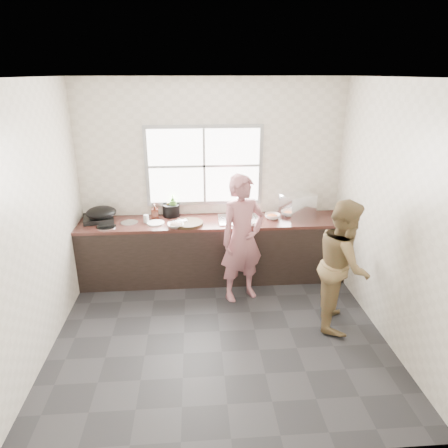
{
  "coord_description": "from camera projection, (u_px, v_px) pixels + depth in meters",
  "views": [
    {
      "loc": [
        -0.24,
        -3.78,
        2.74
      ],
      "look_at": [
        0.1,
        0.65,
        1.05
      ],
      "focal_mm": 32.0,
      "sensor_mm": 36.0,
      "label": 1
    }
  ],
  "objects": [
    {
      "name": "floor",
      "position": [
        220.0,
        332.0,
        4.51
      ],
      "size": [
        3.6,
        3.2,
        0.01
      ],
      "primitive_type": "cube",
      "color": "#252527",
      "rests_on": "ground"
    },
    {
      "name": "ceiling",
      "position": [
        218.0,
        77.0,
        3.55
      ],
      "size": [
        3.6,
        3.2,
        0.01
      ],
      "primitive_type": "cube",
      "color": "silver",
      "rests_on": "wall_back"
    },
    {
      "name": "wall_back",
      "position": [
        212.0,
        180.0,
        5.53
      ],
      "size": [
        3.6,
        0.01,
        2.7
      ],
      "primitive_type": "cube",
      "color": "beige",
      "rests_on": "ground"
    },
    {
      "name": "wall_left",
      "position": [
        35.0,
        224.0,
        3.9
      ],
      "size": [
        0.01,
        3.2,
        2.7
      ],
      "primitive_type": "cube",
      "color": "silver",
      "rests_on": "ground"
    },
    {
      "name": "wall_right",
      "position": [
        391.0,
        215.0,
        4.16
      ],
      "size": [
        0.01,
        3.2,
        2.7
      ],
      "primitive_type": "cube",
      "color": "silver",
      "rests_on": "ground"
    },
    {
      "name": "wall_front",
      "position": [
        235.0,
        306.0,
        2.54
      ],
      "size": [
        3.6,
        0.01,
        2.7
      ],
      "primitive_type": "cube",
      "color": "beige",
      "rests_on": "ground"
    },
    {
      "name": "cabinet",
      "position": [
        213.0,
        251.0,
        5.57
      ],
      "size": [
        3.6,
        0.62,
        0.82
      ],
      "primitive_type": "cube",
      "color": "black",
      "rests_on": "floor"
    },
    {
      "name": "countertop",
      "position": [
        213.0,
        222.0,
        5.42
      ],
      "size": [
        3.6,
        0.64,
        0.04
      ],
      "primitive_type": "cube",
      "color": "#3B1D18",
      "rests_on": "cabinet"
    },
    {
      "name": "sink",
      "position": [
        239.0,
        220.0,
        5.43
      ],
      "size": [
        0.55,
        0.45,
        0.02
      ],
      "primitive_type": "cube",
      "color": "silver",
      "rests_on": "countertop"
    },
    {
      "name": "faucet",
      "position": [
        237.0,
        205.0,
        5.57
      ],
      "size": [
        0.02,
        0.02,
        0.3
      ],
      "primitive_type": "cylinder",
      "color": "silver",
      "rests_on": "countertop"
    },
    {
      "name": "window_frame",
      "position": [
        204.0,
        166.0,
        5.44
      ],
      "size": [
        1.6,
        0.05,
        1.1
      ],
      "primitive_type": "cube",
      "color": "#9EA0A5",
      "rests_on": "wall_back"
    },
    {
      "name": "window_glazing",
      "position": [
        204.0,
        166.0,
        5.41
      ],
      "size": [
        1.5,
        0.01,
        1.0
      ],
      "primitive_type": "cube",
      "color": "white",
      "rests_on": "window_frame"
    },
    {
      "name": "woman",
      "position": [
        242.0,
        243.0,
        4.95
      ],
      "size": [
        0.65,
        0.55,
        1.52
      ],
      "primitive_type": "imported",
      "rotation": [
        0.0,
        0.0,
        0.39
      ],
      "color": "#AF696F",
      "rests_on": "floor"
    },
    {
      "name": "person_side",
      "position": [
        343.0,
        264.0,
        4.43
      ],
      "size": [
        0.74,
        0.85,
        1.49
      ],
      "primitive_type": "imported",
      "rotation": [
        0.0,
        0.0,
        1.3
      ],
      "color": "olive",
      "rests_on": "floor"
    },
    {
      "name": "cutting_board",
      "position": [
        188.0,
        223.0,
        5.25
      ],
      "size": [
        0.49,
        0.49,
        0.04
      ],
      "primitive_type": "cylinder",
      "rotation": [
        0.0,
        0.0,
        -0.32
      ],
      "color": "black",
      "rests_on": "countertop"
    },
    {
      "name": "cleaver",
      "position": [
        180.0,
        221.0,
        5.28
      ],
      "size": [
        0.21,
        0.15,
        0.01
      ],
      "primitive_type": "cube",
      "rotation": [
        0.0,
        0.0,
        0.35
      ],
      "color": "#AAAEB1",
      "rests_on": "cutting_board"
    },
    {
      "name": "bowl_mince",
      "position": [
        176.0,
        225.0,
        5.17
      ],
      "size": [
        0.23,
        0.23,
        0.05
      ],
      "primitive_type": "imported",
      "rotation": [
        0.0,
        0.0,
        0.11
      ],
      "color": "white",
      "rests_on": "countertop"
    },
    {
      "name": "bowl_crabs",
      "position": [
        272.0,
        217.0,
        5.47
      ],
      "size": [
        0.19,
        0.19,
        0.05
      ],
      "primitive_type": "imported",
      "rotation": [
        0.0,
        0.0,
        0.13
      ],
      "color": "white",
      "rests_on": "countertop"
    },
    {
      "name": "bowl_held",
      "position": [
        251.0,
        223.0,
        5.23
      ],
      "size": [
        0.28,
        0.28,
        0.07
      ],
      "primitive_type": "imported",
      "rotation": [
        0.0,
        0.0,
        0.36
      ],
      "color": "white",
      "rests_on": "countertop"
    },
    {
      "name": "black_pot",
      "position": [
        171.0,
        210.0,
        5.55
      ],
      "size": [
        0.26,
        0.26,
        0.17
      ],
      "primitive_type": "cylinder",
      "rotation": [
        0.0,
        0.0,
        0.11
      ],
      "color": "black",
      "rests_on": "countertop"
    },
    {
      "name": "plate_food",
      "position": [
        156.0,
        223.0,
        5.29
      ],
      "size": [
        0.3,
        0.3,
        0.02
      ],
      "primitive_type": "cylinder",
      "rotation": [
        0.0,
        0.0,
        0.34
      ],
      "color": "white",
      "rests_on": "countertop"
    },
    {
      "name": "bottle_green",
      "position": [
        173.0,
        205.0,
        5.53
      ],
      "size": [
        0.13,
        0.13,
        0.31
      ],
      "primitive_type": "imported",
      "rotation": [
        0.0,
        0.0,
        0.09
      ],
      "color": "#457E29",
      "rests_on": "countertop"
    },
    {
      "name": "bottle_brown_tall",
      "position": [
        155.0,
        212.0,
        5.45
      ],
      "size": [
        0.09,
        0.09,
        0.19
      ],
      "primitive_type": "imported",
      "rotation": [
        0.0,
        0.0,
        0.02
      ],
      "color": "#3E180F",
      "rests_on": "countertop"
    },
    {
      "name": "bottle_brown_short",
      "position": [
        168.0,
        210.0,
        5.55
      ],
      "size": [
        0.16,
        0.16,
        0.18
      ],
      "primitive_type": "imported",
      "rotation": [
        0.0,
        0.0,
        -0.17
      ],
      "color": "#443011",
      "rests_on": "countertop"
    },
    {
      "name": "glass_jar",
      "position": [
        146.0,
        219.0,
        5.32
      ],
      "size": [
        0.09,
        0.09,
        0.11
      ],
      "primitive_type": "cylinder",
      "rotation": [
        0.0,
        0.0,
        -0.29
      ],
      "color": "#B8BEBF",
      "rests_on": "countertop"
    },
    {
      "name": "burner",
      "position": [
        99.0,
        218.0,
        5.41
      ],
      "size": [
        0.47,
        0.47,
        0.06
      ],
      "primitive_type": "cube",
      "rotation": [
        0.0,
        0.0,
        0.24
      ],
      "color": "black",
      "rests_on": "countertop"
    },
    {
      "name": "wok",
      "position": [
        101.0,
        212.0,
        5.31
      ],
      "size": [
        0.45,
        0.45,
        0.15
      ],
      "primitive_type": "ellipsoid",
      "rotation": [
        0.0,
        0.0,
        0.16
      ],
      "color": "black",
      "rests_on": "burner"
    },
    {
      "name": "dish_rack",
      "position": [
        298.0,
        206.0,
        5.5
      ],
      "size": [
        0.51,
        0.45,
        0.32
      ],
      "primitive_type": "cube",
      "rotation": [
        0.0,
        0.0,
        0.42
      ],
      "color": "white",
      "rests_on": "countertop"
    },
    {
      "name": "pot_lid_left",
      "position": [
        106.0,
        227.0,
        5.17
      ],
      "size": [
        0.32,
        0.32,
        0.01
      ],
      "primitive_type": "cylinder",
      "rotation": [
        0.0,
        0.0,
        -0.36
      ],
      "color": "silver",
      "rests_on": "countertop"
    },
    {
      "name": "pot_lid_right",
      "position": [
        129.0,
        223.0,
        5.32
      ],
      "size": [
        0.25,
        0.25,
        0.01
      ],
      "primitive_type": "cylinder",
      "rotation": [
        0.0,
        0.0,
        0.11
      ],
      "color": "silver",
      "rests_on": "countertop"
    }
  ]
}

